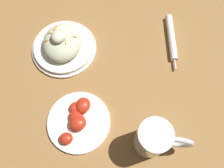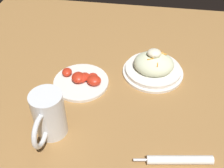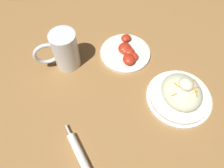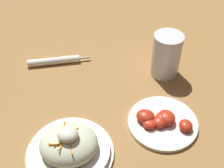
# 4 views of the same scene
# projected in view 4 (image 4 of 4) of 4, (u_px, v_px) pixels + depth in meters

# --- Properties ---
(ground_plane) EXTENTS (1.43, 1.43, 0.00)m
(ground_plane) POSITION_uv_depth(u_px,v_px,m) (107.00, 101.00, 0.88)
(ground_plane) COLOR #9E703D
(salad_plate) EXTENTS (0.22, 0.22, 0.10)m
(salad_plate) POSITION_uv_depth(u_px,v_px,m) (69.00, 147.00, 0.72)
(salad_plate) COLOR white
(salad_plate) RESTS_ON ground_plane
(beer_mug) EXTENTS (0.09, 0.16, 0.15)m
(beer_mug) POSITION_uv_depth(u_px,v_px,m) (166.00, 56.00, 0.93)
(beer_mug) COLOR white
(beer_mug) RESTS_ON ground_plane
(napkin_roll) EXTENTS (0.21, 0.05, 0.02)m
(napkin_roll) POSITION_uv_depth(u_px,v_px,m) (54.00, 61.00, 1.00)
(napkin_roll) COLOR white
(napkin_roll) RESTS_ON ground_plane
(tomato_plate) EXTENTS (0.19, 0.19, 0.04)m
(tomato_plate) POSITION_uv_depth(u_px,v_px,m) (162.00, 121.00, 0.80)
(tomato_plate) COLOR white
(tomato_plate) RESTS_ON ground_plane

